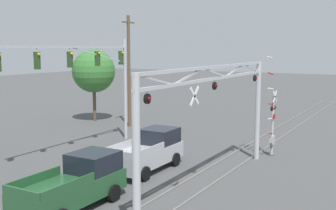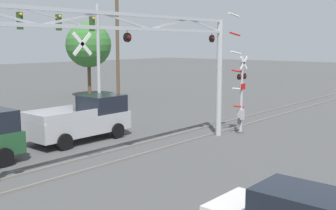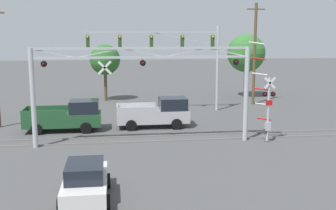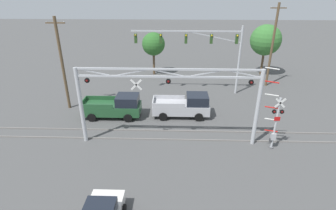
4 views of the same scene
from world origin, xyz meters
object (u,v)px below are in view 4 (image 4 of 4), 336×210
object	(u,v)px
crossing_gantry	(168,95)
pickup_truck_lead	(184,106)
pickup_truck_following	(115,107)
utility_pole_right	(272,45)
background_tree_far_left_verge	(153,44)
crossing_signal_mast	(274,123)
background_tree_beyond_span	(266,40)
traffic_signal_span	(208,46)
utility_pole_left	(62,64)

from	to	relation	value
crossing_gantry	pickup_truck_lead	xyz separation A→B (m)	(1.41, 4.76, -3.04)
pickup_truck_following	utility_pole_right	world-z (taller)	utility_pole_right
utility_pole_right	background_tree_far_left_verge	distance (m)	15.29
crossing_signal_mast	background_tree_beyond_span	distance (m)	19.64
utility_pole_right	background_tree_far_left_verge	world-z (taller)	utility_pole_right
traffic_signal_span	pickup_truck_lead	size ratio (longest dim) A/B	2.24
crossing_signal_mast	pickup_truck_following	distance (m)	14.22
utility_pole_right	crossing_signal_mast	bearing A→B (deg)	-105.71
crossing_gantry	background_tree_beyond_span	xyz separation A→B (m)	(12.71, 18.29, 0.73)
utility_pole_left	background_tree_far_left_verge	size ratio (longest dim) A/B	1.55
crossing_gantry	pickup_truck_following	bearing A→B (deg)	140.22
crossing_signal_mast	utility_pole_right	world-z (taller)	utility_pole_right
utility_pole_left	background_tree_beyond_span	xyz separation A→B (m)	(23.24, 12.05, 0.13)
crossing_signal_mast	background_tree_far_left_verge	bearing A→B (deg)	119.96
pickup_truck_lead	utility_pole_right	xyz separation A→B (m)	(10.65, 8.92, 4.03)
pickup_truck_lead	pickup_truck_following	world-z (taller)	same
crossing_gantry	utility_pole_right	distance (m)	18.27
traffic_signal_span	background_tree_far_left_verge	size ratio (longest dim) A/B	2.07
pickup_truck_following	utility_pole_right	bearing A→B (deg)	28.34
traffic_signal_span	pickup_truck_lead	bearing A→B (deg)	-113.14
pickup_truck_lead	crossing_gantry	bearing A→B (deg)	-106.52
utility_pole_left	utility_pole_right	distance (m)	23.80
utility_pole_left	background_tree_far_left_verge	bearing A→B (deg)	55.78
utility_pole_right	pickup_truck_following	bearing A→B (deg)	-151.66
crossing_signal_mast	pickup_truck_lead	bearing A→B (deg)	141.03
crossing_signal_mast	utility_pole_left	world-z (taller)	utility_pole_left
pickup_truck_lead	background_tree_far_left_verge	bearing A→B (deg)	107.07
crossing_gantry	pickup_truck_following	size ratio (longest dim) A/B	2.53
pickup_truck_lead	background_tree_far_left_verge	distance (m)	14.10
pickup_truck_following	crossing_signal_mast	bearing A→B (deg)	-20.49
crossing_gantry	background_tree_beyond_span	bearing A→B (deg)	55.22
pickup_truck_following	background_tree_far_left_verge	bearing A→B (deg)	79.06
crossing_gantry	background_tree_beyond_span	size ratio (longest dim) A/B	2.00
background_tree_far_left_verge	crossing_gantry	bearing A→B (deg)	-81.67
traffic_signal_span	utility_pole_right	distance (m)	8.52
background_tree_far_left_verge	background_tree_beyond_span	bearing A→B (deg)	1.52
pickup_truck_lead	background_tree_beyond_span	xyz separation A→B (m)	(11.29, 13.53, 3.78)
crossing_signal_mast	background_tree_far_left_verge	size ratio (longest dim) A/B	1.12
traffic_signal_span	pickup_truck_following	xyz separation A→B (m)	(-9.26, -6.52, -4.49)
crossing_signal_mast	background_tree_far_left_verge	xyz separation A→B (m)	(-10.66, 18.49, 2.02)
crossing_gantry	utility_pole_left	xyz separation A→B (m)	(-10.54, 6.24, 0.60)
traffic_signal_span	pickup_truck_following	distance (m)	12.19
crossing_gantry	background_tree_far_left_verge	xyz separation A→B (m)	(-2.62, 17.89, 0.16)
traffic_signal_span	utility_pole_left	distance (m)	15.31
background_tree_beyond_span	utility_pole_left	bearing A→B (deg)	-152.59
background_tree_beyond_span	background_tree_far_left_verge	world-z (taller)	background_tree_beyond_span
pickup_truck_following	background_tree_beyond_span	size ratio (longest dim) A/B	0.79
pickup_truck_following	utility_pole_left	bearing A→B (deg)	160.44
background_tree_far_left_verge	pickup_truck_lead	bearing A→B (deg)	-72.93
crossing_gantry	background_tree_far_left_verge	world-z (taller)	crossing_gantry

